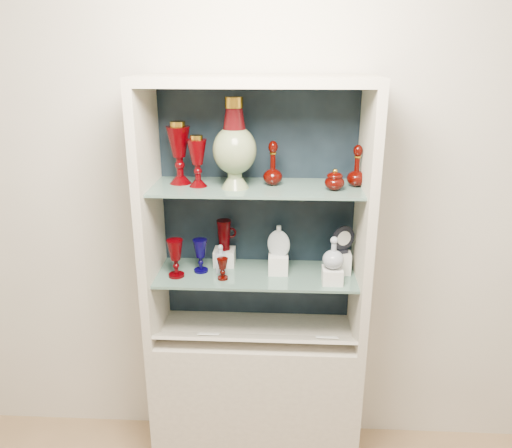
# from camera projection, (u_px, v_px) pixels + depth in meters

# --- Properties ---
(wall_back) EXTENTS (3.50, 0.02, 2.80)m
(wall_back) POSITION_uv_depth(u_px,v_px,m) (258.00, 190.00, 2.41)
(wall_back) COLOR beige
(wall_back) RESTS_ON ground
(cabinet_base) EXTENTS (1.00, 0.40, 0.75)m
(cabinet_base) POSITION_uv_depth(u_px,v_px,m) (256.00, 395.00, 2.54)
(cabinet_base) COLOR #BFB5A1
(cabinet_base) RESTS_ON ground
(cabinet_back_panel) EXTENTS (0.98, 0.02, 1.15)m
(cabinet_back_panel) POSITION_uv_depth(u_px,v_px,m) (258.00, 206.00, 2.41)
(cabinet_back_panel) COLOR black
(cabinet_back_panel) RESTS_ON cabinet_base
(cabinet_side_left) EXTENTS (0.04, 0.40, 1.15)m
(cabinet_side_left) POSITION_uv_depth(u_px,v_px,m) (150.00, 217.00, 2.25)
(cabinet_side_left) COLOR #BFB5A1
(cabinet_side_left) RESTS_ON cabinet_base
(cabinet_side_right) EXTENTS (0.04, 0.40, 1.15)m
(cabinet_side_right) POSITION_uv_depth(u_px,v_px,m) (364.00, 221.00, 2.20)
(cabinet_side_right) COLOR #BFB5A1
(cabinet_side_right) RESTS_ON cabinet_base
(cabinet_top_cap) EXTENTS (1.00, 0.40, 0.04)m
(cabinet_top_cap) POSITION_uv_depth(u_px,v_px,m) (256.00, 81.00, 2.03)
(cabinet_top_cap) COLOR #BFB5A1
(cabinet_top_cap) RESTS_ON cabinet_side_left
(shelf_lower) EXTENTS (0.92, 0.34, 0.01)m
(shelf_lower) POSITION_uv_depth(u_px,v_px,m) (256.00, 274.00, 2.34)
(shelf_lower) COLOR slate
(shelf_lower) RESTS_ON cabinet_side_left
(shelf_upper) EXTENTS (0.92, 0.34, 0.01)m
(shelf_upper) POSITION_uv_depth(u_px,v_px,m) (256.00, 187.00, 2.20)
(shelf_upper) COLOR slate
(shelf_upper) RESTS_ON cabinet_side_left
(label_ledge) EXTENTS (0.92, 0.17, 0.09)m
(label_ledge) POSITION_uv_depth(u_px,v_px,m) (255.00, 338.00, 2.30)
(label_ledge) COLOR #BFB5A1
(label_ledge) RESTS_ON cabinet_base
(label_card_0) EXTENTS (0.10, 0.06, 0.03)m
(label_card_0) POSITION_uv_depth(u_px,v_px,m) (209.00, 334.00, 2.31)
(label_card_0) COLOR white
(label_card_0) RESTS_ON label_ledge
(label_card_1) EXTENTS (0.10, 0.06, 0.03)m
(label_card_1) POSITION_uv_depth(u_px,v_px,m) (327.00, 337.00, 2.28)
(label_card_1) COLOR white
(label_card_1) RESTS_ON label_ledge
(pedestal_lamp_left) EXTENTS (0.14, 0.14, 0.28)m
(pedestal_lamp_left) POSITION_uv_depth(u_px,v_px,m) (179.00, 153.00, 2.20)
(pedestal_lamp_left) COLOR #410002
(pedestal_lamp_left) RESTS_ON shelf_upper
(pedestal_lamp_right) EXTENTS (0.09, 0.09, 0.22)m
(pedestal_lamp_right) POSITION_uv_depth(u_px,v_px,m) (197.00, 161.00, 2.16)
(pedestal_lamp_right) COLOR #410002
(pedestal_lamp_right) RESTS_ON shelf_upper
(enamel_urn) EXTENTS (0.24, 0.24, 0.39)m
(enamel_urn) POSITION_uv_depth(u_px,v_px,m) (235.00, 144.00, 2.11)
(enamel_urn) COLOR #10401A
(enamel_urn) RESTS_ON shelf_upper
(ruby_decanter_a) EXTENTS (0.11, 0.11, 0.22)m
(ruby_decanter_a) POSITION_uv_depth(u_px,v_px,m) (273.00, 161.00, 2.18)
(ruby_decanter_a) COLOR #390300
(ruby_decanter_a) RESTS_ON shelf_upper
(ruby_decanter_b) EXTENTS (0.10, 0.10, 0.20)m
(ruby_decanter_b) POSITION_uv_depth(u_px,v_px,m) (357.00, 165.00, 2.17)
(ruby_decanter_b) COLOR #390300
(ruby_decanter_b) RESTS_ON shelf_upper
(lidded_bowl) EXTENTS (0.09, 0.09, 0.10)m
(lidded_bowl) POSITION_uv_depth(u_px,v_px,m) (335.00, 179.00, 2.12)
(lidded_bowl) COLOR #390300
(lidded_bowl) RESTS_ON shelf_upper
(cobalt_goblet) EXTENTS (0.08, 0.08, 0.16)m
(cobalt_goblet) POSITION_uv_depth(u_px,v_px,m) (201.00, 256.00, 2.33)
(cobalt_goblet) COLOR #050039
(cobalt_goblet) RESTS_ON shelf_lower
(ruby_goblet_tall) EXTENTS (0.08, 0.08, 0.18)m
(ruby_goblet_tall) POSITION_uv_depth(u_px,v_px,m) (176.00, 258.00, 2.27)
(ruby_goblet_tall) COLOR #410002
(ruby_goblet_tall) RESTS_ON shelf_lower
(ruby_goblet_small) EXTENTS (0.06, 0.06, 0.10)m
(ruby_goblet_small) POSITION_uv_depth(u_px,v_px,m) (223.00, 269.00, 2.26)
(ruby_goblet_small) COLOR #390300
(ruby_goblet_small) RESTS_ON shelf_lower
(riser_ruby_pitcher) EXTENTS (0.10, 0.10, 0.08)m
(riser_ruby_pitcher) POSITION_uv_depth(u_px,v_px,m) (225.00, 257.00, 2.42)
(riser_ruby_pitcher) COLOR silver
(riser_ruby_pitcher) RESTS_ON shelf_lower
(ruby_pitcher) EXTENTS (0.13, 0.10, 0.15)m
(ruby_pitcher) POSITION_uv_depth(u_px,v_px,m) (224.00, 235.00, 2.38)
(ruby_pitcher) COLOR #410002
(ruby_pitcher) RESTS_ON riser_ruby_pitcher
(clear_square_bottle) EXTENTS (0.05, 0.05, 0.14)m
(clear_square_bottle) POSITION_uv_depth(u_px,v_px,m) (221.00, 258.00, 2.33)
(clear_square_bottle) COLOR #939DAC
(clear_square_bottle) RESTS_ON shelf_lower
(riser_flat_flask) EXTENTS (0.09, 0.09, 0.09)m
(riser_flat_flask) POSITION_uv_depth(u_px,v_px,m) (278.00, 264.00, 2.33)
(riser_flat_flask) COLOR silver
(riser_flat_flask) RESTS_ON shelf_lower
(flat_flask) EXTENTS (0.11, 0.07, 0.15)m
(flat_flask) POSITION_uv_depth(u_px,v_px,m) (279.00, 240.00, 2.29)
(flat_flask) COLOR #ADBAC1
(flat_flask) RESTS_ON riser_flat_flask
(riser_clear_round_decanter) EXTENTS (0.09, 0.09, 0.07)m
(riser_clear_round_decanter) POSITION_uv_depth(u_px,v_px,m) (332.00, 275.00, 2.23)
(riser_clear_round_decanter) COLOR silver
(riser_clear_round_decanter) RESTS_ON shelf_lower
(clear_round_decanter) EXTENTS (0.10, 0.10, 0.14)m
(clear_round_decanter) POSITION_uv_depth(u_px,v_px,m) (333.00, 253.00, 2.19)
(clear_round_decanter) COLOR #939DAC
(clear_round_decanter) RESTS_ON riser_clear_round_decanter
(riser_cameo_medallion) EXTENTS (0.08, 0.08, 0.10)m
(riser_cameo_medallion) POSITION_uv_depth(u_px,v_px,m) (342.00, 263.00, 2.33)
(riser_cameo_medallion) COLOR silver
(riser_cameo_medallion) RESTS_ON shelf_lower
(cameo_medallion) EXTENTS (0.12, 0.09, 0.14)m
(cameo_medallion) POSITION_uv_depth(u_px,v_px,m) (343.00, 239.00, 2.29)
(cameo_medallion) COLOR black
(cameo_medallion) RESTS_ON riser_cameo_medallion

